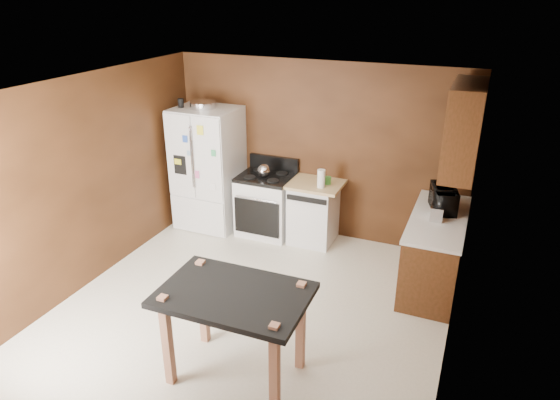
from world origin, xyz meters
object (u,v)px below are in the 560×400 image
Objects in this scene: roasting_pan at (203,105)px; island at (234,305)px; gas_range at (266,204)px; green_canister at (328,180)px; refrigerator at (208,168)px; pen_cup at (181,103)px; microwave at (443,200)px; toaster at (437,212)px; kettle at (264,171)px; paper_towel at (321,179)px; dishwasher at (313,212)px.

roasting_pan is 0.28× the size of island.
roasting_pan is 1.67m from gas_range.
green_canister is 0.06× the size of refrigerator.
pen_cup reaches higher than microwave.
toaster is 2.71m from island.
pen_cup is at bearing 71.77° from microwave.
toaster is 2.52m from gas_range.
kettle is at bearing -96.53° from gas_range.
pen_cup is 2.35m from green_canister.
island is at bearing -55.84° from refrigerator.
island is at bearing -50.46° from pen_cup.
refrigerator is at bearing -176.19° from gas_range.
paper_towel reaches higher than green_canister.
gas_range is 0.83× the size of island.
green_canister is 1.02m from gas_range.
roasting_pan is 2.97× the size of pen_cup.
gas_range is at bearing 108.78° from island.
roasting_pan is 3.51m from island.
toaster is at bearing -12.43° from gas_range.
green_canister is at bearing 10.23° from dishwasher.
pen_cup reaches higher than dishwasher.
pen_cup reaches higher than green_canister.
roasting_pan is at bearing -176.71° from gas_range.
paper_towel is at bearing 67.90° from microwave.
refrigerator reaches higher than toaster.
green_canister is (2.15, 0.20, -0.92)m from pen_cup.
green_canister is 1.58m from microwave.
gas_range is (0.01, 0.05, -0.53)m from kettle.
pen_cup reaches higher than roasting_pan.
island is (0.10, -2.72, -0.23)m from paper_towel.
roasting_pan is at bearing -177.30° from dishwasher.
pen_cup is 2.43m from dishwasher.
microwave is (0.03, 0.28, 0.05)m from toaster.
gas_range is 0.72m from dishwasher.
pen_cup is 0.68× the size of kettle.
microwave is at bearing 80.46° from toaster.
kettle is at bearing -173.77° from dishwasher.
toaster is 0.29m from microwave.
pen_cup is at bearing 129.54° from island.
gas_range is (-0.86, 0.09, -0.55)m from paper_towel.
paper_towel is at bearing 161.47° from toaster.
microwave is (1.59, -0.15, 0.02)m from paper_towel.
roasting_pan is 3.49m from microwave.
kettle is at bearing 109.24° from island.
dishwasher is at bearing 158.99° from toaster.
roasting_pan is 0.95m from refrigerator.
refrigerator reaches higher than dishwasher.
kettle is 2.93m from island.
kettle is 0.10× the size of refrigerator.
refrigerator reaches higher than gas_range.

